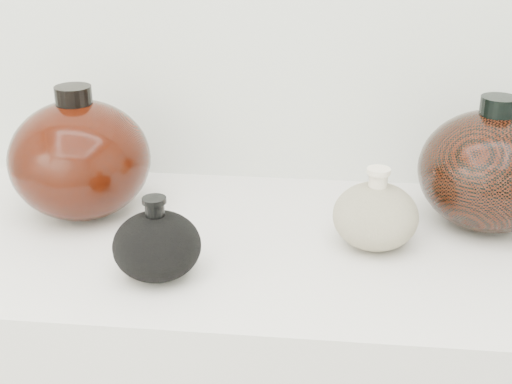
# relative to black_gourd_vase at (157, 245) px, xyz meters

# --- Properties ---
(room) EXTENTS (3.04, 2.42, 2.64)m
(room) POSITION_rel_black_gourd_vase_xyz_m (0.10, -0.55, 0.35)
(room) COLOR slate
(room) RESTS_ON ground
(black_gourd_vase) EXTENTS (0.15, 0.15, 0.12)m
(black_gourd_vase) POSITION_rel_black_gourd_vase_xyz_m (0.00, 0.00, 0.00)
(black_gourd_vase) COLOR black
(black_gourd_vase) RESTS_ON display_counter
(cream_gourd_vase) EXTENTS (0.13, 0.13, 0.12)m
(cream_gourd_vase) POSITION_rel_black_gourd_vase_xyz_m (0.30, 0.12, 0.00)
(cream_gourd_vase) COLOR beige
(cream_gourd_vase) RESTS_ON display_counter
(left_round_pot) EXTENTS (0.29, 0.29, 0.21)m
(left_round_pot) POSITION_rel_black_gourd_vase_xyz_m (-0.17, 0.19, 0.05)
(left_round_pot) COLOR black
(left_round_pot) RESTS_ON display_counter
(right_round_pot) EXTENTS (0.27, 0.27, 0.21)m
(right_round_pot) POSITION_rel_black_gourd_vase_xyz_m (0.47, 0.21, 0.05)
(right_round_pot) COLOR black
(right_round_pot) RESTS_ON display_counter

